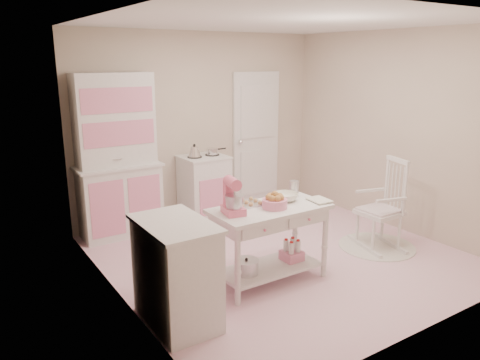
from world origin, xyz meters
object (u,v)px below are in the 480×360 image
object	(u,v)px
base_cabinet	(176,273)
bread_basket	(275,204)
work_table	(269,244)
hutch	(118,156)
rocking_chair	(380,204)
stove	(204,188)
stand_mixer	(233,197)

from	to	relation	value
base_cabinet	bread_basket	world-z (taller)	base_cabinet
base_cabinet	work_table	bearing A→B (deg)	9.43
hutch	work_table	bearing A→B (deg)	-68.73
rocking_chair	work_table	bearing A→B (deg)	-165.21
rocking_chair	work_table	xyz separation A→B (m)	(-1.64, 0.00, -0.15)
work_table	stove	bearing A→B (deg)	79.50
stand_mixer	work_table	bearing A→B (deg)	8.43
bread_basket	stove	bearing A→B (deg)	80.28
work_table	hutch	bearing A→B (deg)	111.27
base_cabinet	bread_basket	distance (m)	1.22
rocking_chair	stand_mixer	world-z (taller)	stand_mixer
work_table	bread_basket	world-z (taller)	bread_basket
hutch	base_cabinet	xyz separation A→B (m)	(-0.31, -2.29, -0.58)
hutch	work_table	size ratio (longest dim) A/B	1.73
hutch	bread_basket	size ratio (longest dim) A/B	8.32
stove	hutch	bearing A→B (deg)	177.61
hutch	stand_mixer	xyz separation A→B (m)	(0.40, -2.08, -0.07)
stove	work_table	world-z (taller)	stove
base_cabinet	rocking_chair	distance (m)	2.78
stove	stand_mixer	distance (m)	2.25
base_cabinet	stand_mixer	size ratio (longest dim) A/B	2.71
base_cabinet	stand_mixer	world-z (taller)	stand_mixer
base_cabinet	rocking_chair	world-z (taller)	rocking_chair
stand_mixer	stove	bearing A→B (deg)	79.67
hutch	rocking_chair	distance (m)	3.28
rocking_chair	hutch	bearing A→B (deg)	154.36
stand_mixer	hutch	bearing A→B (deg)	112.00
work_table	stand_mixer	world-z (taller)	stand_mixer
work_table	bread_basket	xyz separation A→B (m)	(0.02, -0.05, 0.45)
rocking_chair	bread_basket	bearing A→B (deg)	-163.45
base_cabinet	rocking_chair	bearing A→B (deg)	3.77
stand_mixer	bread_basket	xyz separation A→B (m)	(0.44, -0.07, -0.12)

